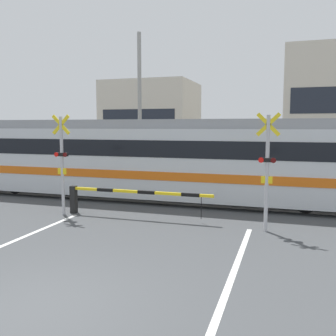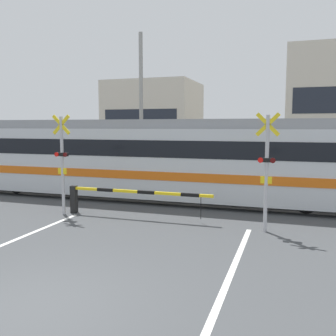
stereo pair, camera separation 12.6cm
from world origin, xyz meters
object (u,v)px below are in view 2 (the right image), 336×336
at_px(crossing_barrier_near, 114,195).
at_px(commuter_train, 149,157).
at_px(crossing_barrier_far, 235,176).
at_px(crossing_signal_right, 267,167).
at_px(crossing_signal_left, 62,160).

bearing_deg(crossing_barrier_near, commuter_train, 88.98).
distance_m(commuter_train, crossing_barrier_near, 3.32).
bearing_deg(crossing_barrier_far, crossing_signal_right, -74.56).
distance_m(commuter_train, crossing_signal_left, 3.94).
bearing_deg(crossing_signal_right, crossing_barrier_far, 105.44).
bearing_deg(crossing_signal_left, crossing_barrier_far, 52.17).
relative_size(crossing_barrier_far, crossing_signal_left, 1.48).
bearing_deg(crossing_barrier_near, crossing_signal_right, -3.88).
bearing_deg(crossing_signal_right, crossing_signal_left, 180.00).
height_order(commuter_train, crossing_signal_right, crossing_signal_right).
bearing_deg(commuter_train, crossing_signal_right, -35.24).
height_order(commuter_train, crossing_barrier_near, commuter_train).
bearing_deg(crossing_signal_right, crossing_barrier_near, 176.12).
bearing_deg(crossing_barrier_near, crossing_barrier_far, 62.16).
xyz_separation_m(crossing_barrier_near, crossing_barrier_far, (3.22, 6.10, 0.00)).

